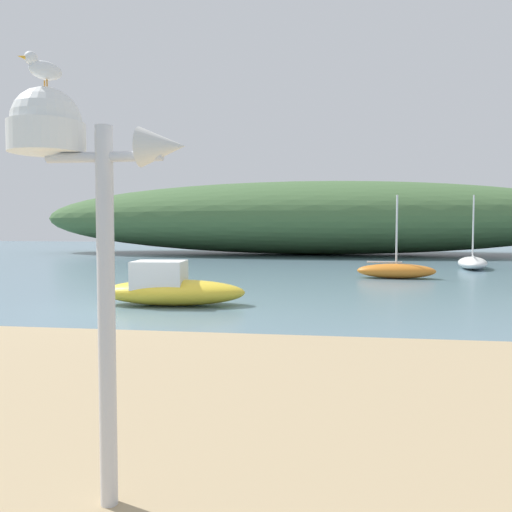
{
  "coord_description": "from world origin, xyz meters",
  "views": [
    {
      "loc": [
        4.91,
        -12.89,
        2.15
      ],
      "look_at": [
        2.39,
        3.8,
        1.21
      ],
      "focal_mm": 37.01,
      "sensor_mm": 36.0,
      "label": 1
    }
  ],
  "objects_px": {
    "sailboat_off_point": "(472,263)",
    "motorboat_inner_mooring": "(170,288)",
    "mast_structure": "(69,162)",
    "seagull_on_radar": "(43,68)",
    "sailboat_far_left": "(396,271)"
  },
  "relations": [
    {
      "from": "seagull_on_radar",
      "to": "sailboat_off_point",
      "type": "height_order",
      "value": "sailboat_off_point"
    },
    {
      "from": "seagull_on_radar",
      "to": "sailboat_off_point",
      "type": "relative_size",
      "value": 0.07
    },
    {
      "from": "sailboat_off_point",
      "to": "motorboat_inner_mooring",
      "type": "relative_size",
      "value": 1.04
    },
    {
      "from": "motorboat_inner_mooring",
      "to": "sailboat_off_point",
      "type": "bearing_deg",
      "value": 51.61
    },
    {
      "from": "sailboat_far_left",
      "to": "motorboat_inner_mooring",
      "type": "bearing_deg",
      "value": -128.9
    },
    {
      "from": "sailboat_far_left",
      "to": "motorboat_inner_mooring",
      "type": "relative_size",
      "value": 0.86
    },
    {
      "from": "motorboat_inner_mooring",
      "to": "seagull_on_radar",
      "type": "bearing_deg",
      "value": -76.64
    },
    {
      "from": "mast_structure",
      "to": "seagull_on_radar",
      "type": "relative_size",
      "value": 10.34
    },
    {
      "from": "sailboat_far_left",
      "to": "sailboat_off_point",
      "type": "bearing_deg",
      "value": 52.4
    },
    {
      "from": "seagull_on_radar",
      "to": "mast_structure",
      "type": "bearing_deg",
      "value": 4.22
    },
    {
      "from": "mast_structure",
      "to": "sailboat_far_left",
      "type": "relative_size",
      "value": 0.84
    },
    {
      "from": "seagull_on_radar",
      "to": "motorboat_inner_mooring",
      "type": "bearing_deg",
      "value": 103.36
    },
    {
      "from": "mast_structure",
      "to": "motorboat_inner_mooring",
      "type": "relative_size",
      "value": 0.72
    },
    {
      "from": "sailboat_off_point",
      "to": "seagull_on_radar",
      "type": "bearing_deg",
      "value": -109.75
    },
    {
      "from": "mast_structure",
      "to": "sailboat_far_left",
      "type": "xyz_separation_m",
      "value": [
        4.32,
        19.1,
        -2.27
      ]
    }
  ]
}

